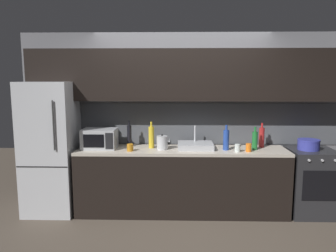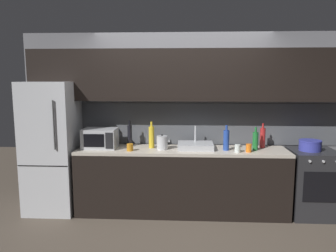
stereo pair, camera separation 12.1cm
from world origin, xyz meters
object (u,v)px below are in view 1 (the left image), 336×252
Objects in this scene: wine_bottle_yellow at (151,137)px; mug_orange at (249,148)px; wine_bottle_dark at (129,136)px; mug_amber at (130,148)px; mug_clear at (238,148)px; oven_range at (310,182)px; wine_bottle_red at (262,137)px; kettle at (162,143)px; microwave at (100,139)px; cooking_pot at (309,145)px; refrigerator at (51,148)px; wine_bottle_green at (255,140)px; wine_bottle_blue at (226,140)px.

mug_orange is at bearing -8.70° from wine_bottle_yellow.
wine_bottle_yellow is (0.32, -0.10, -0.00)m from wine_bottle_dark.
mug_clear is at bearing -0.37° from mug_amber.
wine_bottle_yellow reaches higher than oven_range.
wine_bottle_red is 3.57× the size of mug_amber.
wine_bottle_dark is at bearing 99.88° from mug_amber.
microwave is at bearing 176.46° from kettle.
wine_bottle_yellow is (0.71, 0.04, 0.02)m from microwave.
microwave is 4.80× the size of mug_amber.
oven_range is at bearing 8.77° from mug_orange.
mug_clear is at bearing -170.69° from cooking_pot.
kettle is 2.05× the size of mug_clear.
mug_orange is at bearing -2.96° from refrigerator.
wine_bottle_yellow reaches higher than wine_bottle_green.
wine_bottle_red is (1.39, 0.19, 0.05)m from kettle.
microwave is 1.34× the size of wine_bottle_red.
wine_bottle_blue is 0.39m from wine_bottle_green.
wine_bottle_blue reaches higher than microwave.
wine_bottle_dark is at bearing 176.34° from cooking_pot.
mug_amber is at bearing 179.63° from mug_clear.
wine_bottle_red is 0.62m from cooking_pot.
mug_orange is (1.30, -0.20, -0.10)m from wine_bottle_yellow.
microwave is at bearing 177.90° from wine_bottle_blue.
mug_clear is at bearing -3.64° from refrigerator.
mug_amber is at bearing -164.44° from kettle.
mug_amber is at bearing -175.21° from wine_bottle_blue.
refrigerator is 3.94× the size of microwave.
wine_bottle_blue is 0.92× the size of wine_bottle_dark.
mug_orange is at bearing -171.23° from oven_range.
kettle is at bearing -178.98° from cooking_pot.
kettle reaches higher than mug_clear.
wine_bottle_dark is at bearing 179.90° from wine_bottle_red.
wine_bottle_green is 1.68m from mug_amber.
wine_bottle_dark is 1.07× the size of wine_bottle_red.
refrigerator is 2.80m from wine_bottle_green.
cooking_pot is at bearing -1.60° from wine_bottle_yellow.
cooking_pot reaches higher than mug_clear.
wine_bottle_dark is 1.65m from mug_orange.
wine_bottle_blue is at bearing -177.70° from cooking_pot.
wine_bottle_green is (-0.79, -0.01, 0.58)m from oven_range.
kettle is at bearing 179.35° from wine_bottle_blue.
mug_clear is 1.42m from mug_amber.
wine_bottle_green is (2.80, -0.01, 0.12)m from refrigerator.
cooking_pot is at bearing 9.45° from mug_orange.
microwave is 1.87m from mug_clear.
microwave is 2.02m from mug_orange.
wine_bottle_red is (2.93, 0.15, 0.14)m from refrigerator.
oven_range is 2.65× the size of wine_bottle_blue.
mug_amber is (-1.67, -0.14, -0.08)m from wine_bottle_green.
oven_range is 4.30× the size of kettle.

